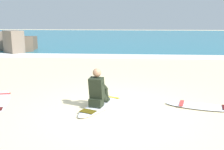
{
  "coord_description": "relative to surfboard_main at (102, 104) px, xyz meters",
  "views": [
    {
      "loc": [
        0.36,
        -6.05,
        2.26
      ],
      "look_at": [
        -0.18,
        1.52,
        0.55
      ],
      "focal_mm": 41.83,
      "sensor_mm": 36.0,
      "label": 1
    }
  ],
  "objects": [
    {
      "name": "breaking_foam",
      "position": [
        0.36,
        8.29,
        0.02
      ],
      "size": [
        80.0,
        0.9,
        0.11
      ],
      "primitive_type": "cube",
      "color": "white",
      "rests_on": "ground"
    },
    {
      "name": "surfboard_spare_far",
      "position": [
        2.56,
        0.04,
        0.0
      ],
      "size": [
        1.9,
        0.96,
        0.08
      ],
      "color": "silver",
      "rests_on": "ground"
    },
    {
      "name": "rock_outcrop_distant",
      "position": [
        -6.71,
        10.06,
        0.56
      ],
      "size": [
        2.8,
        3.24,
        1.43
      ],
      "color": "brown",
      "rests_on": "ground"
    },
    {
      "name": "surfer_seated",
      "position": [
        -0.08,
        -0.13,
        0.4
      ],
      "size": [
        0.5,
        0.76,
        0.95
      ],
      "color": "black",
      "rests_on": "surfboard_main"
    },
    {
      "name": "surfboard_main",
      "position": [
        0.0,
        0.0,
        0.0
      ],
      "size": [
        1.28,
        2.1,
        0.08
      ],
      "color": "silver",
      "rests_on": "ground"
    },
    {
      "name": "ground_plane",
      "position": [
        0.36,
        -0.32,
        -0.04
      ],
      "size": [
        80.0,
        80.0,
        0.0
      ],
      "primitive_type": "plane",
      "color": "beige"
    },
    {
      "name": "sea",
      "position": [
        0.36,
        21.99,
        0.01
      ],
      "size": [
        80.0,
        28.0,
        0.1
      ],
      "primitive_type": "cube",
      "color": "teal",
      "rests_on": "ground"
    }
  ]
}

